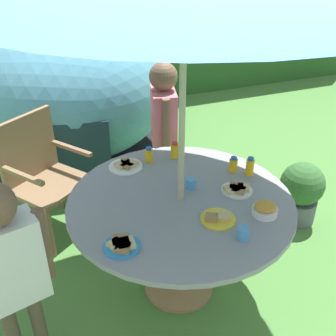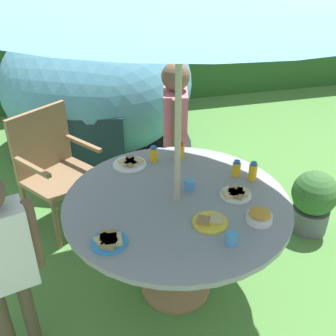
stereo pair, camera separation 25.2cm
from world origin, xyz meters
name	(u,v)px [view 1 (the left image)]	position (x,y,z in m)	size (l,w,h in m)	color
ground_plane	(179,287)	(0.00, 0.00, -0.01)	(10.00, 10.00, 0.02)	#477A38
hedge_backdrop	(72,39)	(0.00, 3.79, 0.88)	(9.00, 0.70, 1.76)	#285623
garden_table	(180,214)	(0.00, 0.00, 0.63)	(1.37, 1.37, 0.74)	#93704C
wooden_chair	(41,170)	(-0.75, 1.01, 0.54)	(0.68, 0.67, 0.97)	brown
dome_tent	(75,87)	(-0.24, 2.30, 0.73)	(2.36, 2.36, 1.47)	teal
potted_plant	(301,191)	(1.23, 0.35, 0.28)	(0.36, 0.36, 0.53)	#595960
child_in_pink_shirt	(164,120)	(0.25, 0.96, 0.83)	(0.26, 0.43, 1.29)	#3F3F47
child_in_white_shirt	(8,263)	(-0.99, -0.24, 0.78)	(0.41, 0.25, 1.22)	brown
snack_bowl	(265,209)	(0.39, -0.31, 0.78)	(0.14, 0.14, 0.07)	white
plate_front_edge	(218,218)	(0.12, -0.26, 0.75)	(0.20, 0.20, 0.03)	yellow
plate_back_edge	(237,189)	(0.36, -0.05, 0.76)	(0.19, 0.19, 0.03)	white
plate_near_right	(126,165)	(-0.20, 0.48, 0.76)	(0.23, 0.23, 0.03)	white
plate_center_front	(122,245)	(-0.44, -0.29, 0.76)	(0.19, 0.19, 0.03)	#338CD8
juice_bottle_near_left	(149,155)	(-0.03, 0.50, 0.79)	(0.05, 0.05, 0.11)	yellow
juice_bottle_far_left	(250,167)	(0.53, 0.10, 0.80)	(0.05, 0.05, 0.13)	yellow
juice_bottle_far_right	(175,150)	(0.16, 0.49, 0.80)	(0.06, 0.06, 0.12)	yellow
juice_bottle_center_back	(233,165)	(0.45, 0.17, 0.79)	(0.06, 0.06, 0.11)	yellow
cup_near	(191,184)	(0.10, 0.09, 0.78)	(0.06, 0.06, 0.07)	#4C99D8
cup_far	(243,233)	(0.17, -0.45, 0.78)	(0.06, 0.06, 0.07)	#4C99D8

